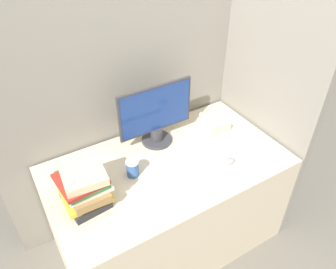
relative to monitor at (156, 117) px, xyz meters
The scene contains 9 objects.
cubicle_panel_rear 0.23m from the monitor, 104.87° to the left, with size 1.85×0.04×1.73m.
cubicle_panel_right 0.74m from the monitor, 15.90° to the right, with size 0.04×0.87×1.73m.
desk 0.61m from the monitor, 103.55° to the right, with size 1.45×0.81×0.73m.
monitor is the anchor object (origin of this frame).
keyboard 0.43m from the monitor, 89.33° to the right, with size 0.41×0.15×0.02m.
mouse 0.53m from the monitor, 56.43° to the right, with size 0.07×0.05×0.03m.
coffee_cup 0.37m from the monitor, 143.09° to the right, with size 0.07×0.07×0.11m.
book_stack 0.63m from the monitor, 156.11° to the right, with size 0.26×0.28×0.22m.
desk_telephone 0.44m from the monitor, 11.59° to the right, with size 0.17×0.18×0.10m.
Camera 1 is at (-0.75, -0.84, 2.09)m, focal length 35.00 mm.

